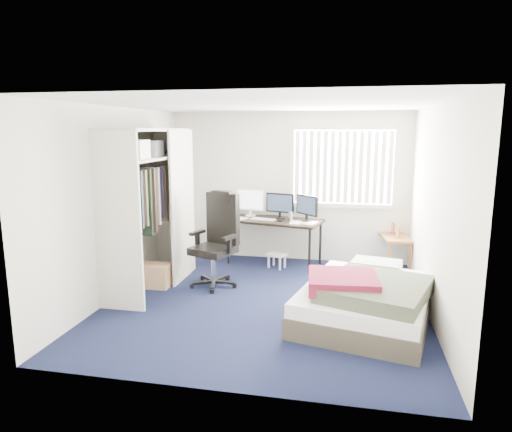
{
  "coord_description": "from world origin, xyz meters",
  "views": [
    {
      "loc": [
        1.0,
        -5.52,
        2.2
      ],
      "look_at": [
        -0.21,
        0.4,
        1.06
      ],
      "focal_mm": 32.0,
      "sensor_mm": 36.0,
      "label": 1
    }
  ],
  "objects_px": {
    "nightstand": "(394,239)",
    "desk": "(275,217)",
    "office_chair": "(217,249)",
    "bed": "(366,299)"
  },
  "relations": [
    {
      "from": "nightstand",
      "to": "desk",
      "type": "bearing_deg",
      "value": -177.16
    },
    {
      "from": "desk",
      "to": "office_chair",
      "type": "distance_m",
      "value": 1.39
    },
    {
      "from": "bed",
      "to": "nightstand",
      "type": "bearing_deg",
      "value": 77.14
    },
    {
      "from": "office_chair",
      "to": "bed",
      "type": "height_order",
      "value": "office_chair"
    },
    {
      "from": "desk",
      "to": "bed",
      "type": "bearing_deg",
      "value": -55.95
    },
    {
      "from": "office_chair",
      "to": "nightstand",
      "type": "xyz_separation_m",
      "value": [
        2.56,
        1.29,
        -0.04
      ]
    },
    {
      "from": "desk",
      "to": "bed",
      "type": "distance_m",
      "value": 2.58
    },
    {
      "from": "bed",
      "to": "office_chair",
      "type": "bearing_deg",
      "value": 156.5
    },
    {
      "from": "desk",
      "to": "office_chair",
      "type": "relative_size",
      "value": 1.22
    },
    {
      "from": "nightstand",
      "to": "bed",
      "type": "relative_size",
      "value": 0.4
    }
  ]
}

